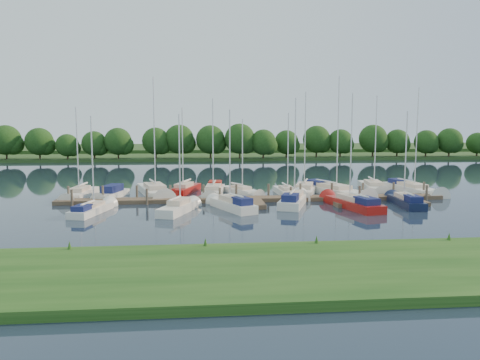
{
  "coord_description": "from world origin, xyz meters",
  "views": [
    {
      "loc": [
        -5.91,
        -39.5,
        7.89
      ],
      "look_at": [
        -1.45,
        8.0,
        2.2
      ],
      "focal_mm": 35.0,
      "sensor_mm": 36.0,
      "label": 1
    }
  ],
  "objects": [
    {
      "name": "treeline",
      "position": [
        -2.08,
        62.36,
        4.15
      ],
      "size": [
        145.84,
        9.85,
        8.28
      ],
      "color": "#38281C",
      "rests_on": "ground"
    },
    {
      "name": "sailboat_s_2",
      "position": [
        -2.63,
        3.26,
        0.35
      ],
      "size": [
        4.12,
        7.26,
        9.72
      ],
      "rotation": [
        0.0,
        0.0,
        0.41
      ],
      "color": "white",
      "rests_on": "ground"
    },
    {
      "name": "near_bank",
      "position": [
        0.0,
        -16.0,
        0.25
      ],
      "size": [
        90.0,
        10.0,
        0.5
      ],
      "primitive_type": "cube",
      "color": "#184213",
      "rests_on": "ground"
    },
    {
      "name": "sailboat_n_2",
      "position": [
        -10.56,
        13.28,
        0.28
      ],
      "size": [
        4.82,
        10.8,
        13.52
      ],
      "rotation": [
        0.0,
        0.0,
        3.4
      ],
      "color": "white",
      "rests_on": "ground"
    },
    {
      "name": "far_shore",
      "position": [
        0.0,
        75.0,
        0.3
      ],
      "size": [
        180.0,
        30.0,
        0.6
      ],
      "primitive_type": "cube",
      "color": "#27451A",
      "rests_on": "ground"
    },
    {
      "name": "motorboat",
      "position": [
        -15.08,
        11.5,
        0.35
      ],
      "size": [
        3.06,
        6.28,
        1.71
      ],
      "rotation": [
        0.0,
        0.0,
        2.89
      ],
      "color": "white",
      "rests_on": "ground"
    },
    {
      "name": "sailboat_s_1",
      "position": [
        -7.5,
        2.36,
        0.29
      ],
      "size": [
        3.63,
        6.97,
        9.26
      ],
      "rotation": [
        0.0,
        0.0,
        -0.36
      ],
      "color": "white",
      "rests_on": "ground"
    },
    {
      "name": "sailboat_n_6",
      "position": [
        4.17,
        11.49,
        0.27
      ],
      "size": [
        2.03,
        7.44,
        9.44
      ],
      "rotation": [
        0.0,
        0.0,
        3.19
      ],
      "color": "white",
      "rests_on": "ground"
    },
    {
      "name": "sailboat_n_8",
      "position": [
        9.63,
        11.8,
        0.33
      ],
      "size": [
        5.76,
        10.77,
        13.66
      ],
      "rotation": [
        0.0,
        0.0,
        3.52
      ],
      "color": "white",
      "rests_on": "ground"
    },
    {
      "name": "sailboat_n_7",
      "position": [
        6.23,
        11.85,
        0.28
      ],
      "size": [
        4.63,
        9.31,
        11.94
      ],
      "rotation": [
        0.0,
        0.0,
        2.81
      ],
      "color": "white",
      "rests_on": "ground"
    },
    {
      "name": "sailboat_s_0",
      "position": [
        -15.21,
        2.68,
        0.31
      ],
      "size": [
        3.03,
        7.08,
        8.94
      ],
      "rotation": [
        0.0,
        0.0,
        -0.24
      ],
      "color": "white",
      "rests_on": "ground"
    },
    {
      "name": "sailboat_n_10",
      "position": [
        19.19,
        12.44,
        0.32
      ],
      "size": [
        3.47,
        10.0,
        12.47
      ],
      "rotation": [
        0.0,
        0.0,
        3.28
      ],
      "color": "white",
      "rests_on": "ground"
    },
    {
      "name": "sailboat_n_4",
      "position": [
        -4.01,
        12.58,
        0.33
      ],
      "size": [
        2.89,
        8.79,
        11.13
      ],
      "rotation": [
        0.0,
        0.0,
        3.03
      ],
      "color": "white",
      "rests_on": "ground"
    },
    {
      "name": "sailboat_n_0",
      "position": [
        -18.48,
        11.91,
        0.28
      ],
      "size": [
        2.52,
        7.92,
        10.17
      ],
      "rotation": [
        0.0,
        0.0,
        3.04
      ],
      "color": "white",
      "rests_on": "ground"
    },
    {
      "name": "sailboat_s_3",
      "position": [
        3.63,
        5.33,
        0.34
      ],
      "size": [
        4.33,
        8.42,
        10.94
      ],
      "rotation": [
        0.0,
        0.0,
        -0.35
      ],
      "color": "white",
      "rests_on": "ground"
    },
    {
      "name": "mooring_pilings",
      "position": [
        0.0,
        8.43,
        0.6
      ],
      "size": [
        38.24,
        2.84,
        2.0
      ],
      "color": "#473D33",
      "rests_on": "ground"
    },
    {
      "name": "distant_hill",
      "position": [
        0.0,
        100.0,
        0.7
      ],
      "size": [
        220.0,
        40.0,
        1.4
      ],
      "primitive_type": "cube",
      "color": "#315123",
      "rests_on": "ground"
    },
    {
      "name": "sailboat_n_5",
      "position": [
        -0.82,
        12.96,
        0.27
      ],
      "size": [
        4.26,
        6.65,
        8.79
      ],
      "rotation": [
        0.0,
        0.0,
        3.62
      ],
      "color": "white",
      "rests_on": "ground"
    },
    {
      "name": "sailboat_s_5",
      "position": [
        14.41,
        3.86,
        0.33
      ],
      "size": [
        2.26,
        7.41,
        9.57
      ],
      "rotation": [
        0.0,
        0.0,
        -0.08
      ],
      "color": "#0F1834",
      "rests_on": "ground"
    },
    {
      "name": "ground",
      "position": [
        0.0,
        0.0,
        0.0
      ],
      "size": [
        260.0,
        260.0,
        0.0
      ],
      "primitive_type": "plane",
      "color": "#1B2537",
      "rests_on": "ground"
    },
    {
      "name": "sailboat_n_3",
      "position": [
        -7.36,
        14.34,
        0.28
      ],
      "size": [
        3.81,
        7.92,
        10.2
      ],
      "rotation": [
        0.0,
        0.0,
        2.83
      ],
      "color": "maroon",
      "rests_on": "ground"
    },
    {
      "name": "dock",
      "position": [
        0.0,
        7.31,
        0.2
      ],
      "size": [
        40.0,
        6.0,
        0.4
      ],
      "color": "brown",
      "rests_on": "ground"
    },
    {
      "name": "sailboat_s_4",
      "position": [
        8.82,
        3.14,
        0.34
      ],
      "size": [
        3.74,
        8.86,
        11.26
      ],
      "rotation": [
        0.0,
        0.0,
        0.23
      ],
      "color": "maroon",
      "rests_on": "ground"
    },
    {
      "name": "sailboat_n_9",
      "position": [
        15.12,
        14.0,
        0.28
      ],
      "size": [
        3.37,
        9.24,
        11.65
      ],
      "rotation": [
        0.0,
        0.0,
        2.98
      ],
      "color": "white",
      "rests_on": "ground"
    }
  ]
}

